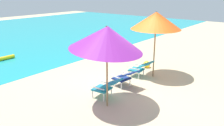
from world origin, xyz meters
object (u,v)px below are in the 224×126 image
object	(u,v)px
lounge_chair_right	(141,67)
beach_umbrella_left	(107,38)
lounge_chair_center	(125,76)
beach_ball	(147,64)
lounge_chair_left	(107,86)
beach_umbrella_right	(156,20)

from	to	relation	value
lounge_chair_right	beach_umbrella_left	bearing A→B (deg)	-169.00
beach_umbrella_left	lounge_chair_right	bearing A→B (deg)	11.00
beach_umbrella_left	lounge_chair_center	bearing A→B (deg)	15.51
lounge_chair_right	beach_ball	distance (m)	1.26
lounge_chair_left	lounge_chair_center	size ratio (longest dim) A/B	1.00
lounge_chair_left	lounge_chair_right	size ratio (longest dim) A/B	1.00
lounge_chair_left	beach_umbrella_right	distance (m)	3.14
lounge_chair_left	beach_ball	world-z (taller)	lounge_chair_left
lounge_chair_center	beach_umbrella_right	bearing A→B (deg)	-8.39
lounge_chair_center	beach_ball	bearing A→B (deg)	12.38
beach_umbrella_right	beach_ball	xyz separation A→B (m)	(0.78, 0.74, -2.02)
beach_ball	beach_umbrella_left	bearing A→B (deg)	-166.42
lounge_chair_left	lounge_chair_right	distance (m)	2.21
beach_umbrella_left	beach_ball	world-z (taller)	beach_umbrella_left
lounge_chair_center	beach_umbrella_right	distance (m)	2.36
lounge_chair_right	beach_ball	bearing A→B (deg)	19.08
lounge_chair_center	beach_ball	distance (m)	2.40
lounge_chair_left	lounge_chair_right	world-z (taller)	same
beach_umbrella_right	beach_umbrella_left	bearing A→B (deg)	-176.76
beach_umbrella_right	lounge_chair_center	bearing A→B (deg)	171.61
lounge_chair_right	beach_umbrella_left	size ratio (longest dim) A/B	0.37
lounge_chair_center	lounge_chair_right	distance (m)	1.16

